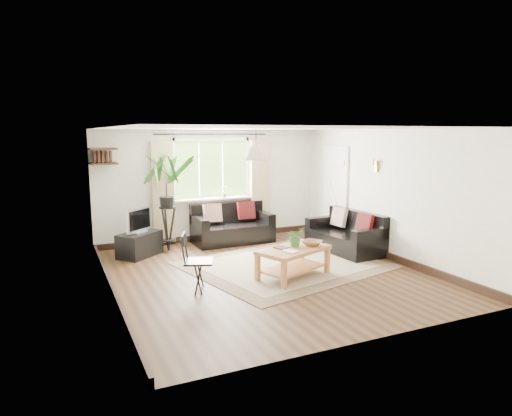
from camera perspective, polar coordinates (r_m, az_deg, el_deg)
name	(u,v)px	position (r m, az deg, el deg)	size (l,w,h in m)	color
floor	(266,273)	(7.73, 1.24, -8.14)	(5.50, 5.50, 0.00)	black
ceiling	(266,128)	(7.38, 1.30, 9.93)	(5.50, 5.50, 0.00)	white
wall_back	(212,185)	(9.99, -5.58, 2.85)	(5.00, 0.02, 2.40)	silver
wall_front	(375,237)	(5.16, 14.62, -3.55)	(5.00, 0.02, 2.40)	silver
wall_left	(107,214)	(6.78, -18.15, -0.68)	(0.02, 5.50, 2.40)	silver
wall_right	(387,194)	(8.83, 16.07, 1.67)	(0.02, 5.50, 2.40)	silver
rug	(284,265)	(8.18, 3.56, -7.10)	(3.19, 2.74, 0.02)	beige
window	(212,169)	(9.92, -5.54, 4.84)	(2.50, 0.16, 2.16)	white
door	(334,194)	(10.18, 9.69, 1.75)	(0.06, 0.96, 2.06)	silver
corner_shelf	(103,156)	(9.21, -18.58, 6.17)	(0.50, 0.50, 0.34)	black
pendant_lamp	(256,150)	(7.74, 0.00, 7.32)	(0.36, 0.36, 0.54)	beige
wall_sconce	(375,164)	(8.96, 14.64, 5.31)	(0.12, 0.12, 0.28)	beige
sofa_back	(233,224)	(9.77, -2.95, -2.06)	(1.67, 0.83, 0.78)	black
sofa_right	(345,233)	(9.19, 11.04, -3.06)	(0.80, 1.60, 0.75)	black
coffee_table	(293,263)	(7.48, 4.69, -6.82)	(1.20, 0.65, 0.49)	#945D30
table_plant	(295,237)	(7.50, 4.94, -3.59)	(0.29, 0.25, 0.32)	#2D6A2A
bowl	(312,243)	(7.61, 7.03, -4.37)	(0.32, 0.32, 0.08)	brown
book_a	(286,252)	(7.12, 3.81, -5.52)	(0.16, 0.22, 0.02)	silver
book_b	(278,248)	(7.32, 2.72, -5.08)	(0.18, 0.24, 0.02)	#4F2E1F
tv_stand	(140,244)	(9.00, -14.34, -4.41)	(0.85, 0.48, 0.46)	black
tv	(139,220)	(8.90, -14.46, -1.42)	(0.65, 0.22, 0.50)	#A5A5AA
palm_stand	(167,203)	(9.14, -11.06, 0.60)	(0.75, 0.75, 1.92)	black
folding_chair	(199,263)	(6.83, -7.17, -6.78)	(0.45, 0.45, 0.87)	black
sill_plant	(224,191)	(9.98, -3.99, 2.09)	(0.14, 0.10, 0.27)	#2D6023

